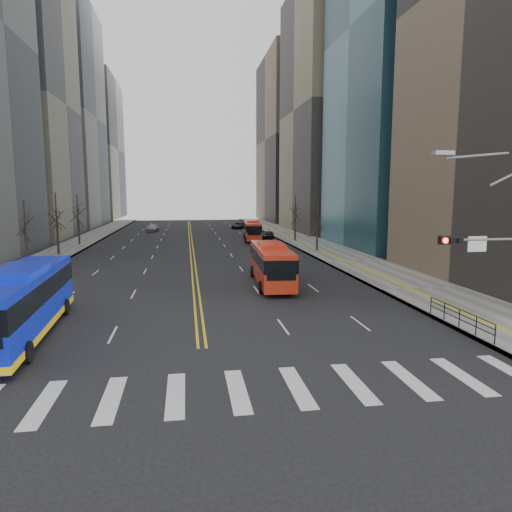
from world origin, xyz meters
TOP-DOWN VIEW (x-y plane):
  - ground at (0.00, 0.00)m, footprint 220.00×220.00m
  - sidewalk_right at (17.50, 45.00)m, footprint 7.00×130.00m
  - sidewalk_left at (-16.50, 45.00)m, footprint 5.00×130.00m
  - crosswalk at (0.00, 0.00)m, footprint 26.70×4.00m
  - centerline at (0.00, 55.00)m, footprint 0.55×100.00m
  - office_towers at (0.12, 68.51)m, footprint 83.00×134.00m
  - signal_mast at (13.77, 2.00)m, footprint 5.37×0.37m
  - pedestrian_railing at (14.30, 6.00)m, footprint 0.06×6.06m
  - street_trees at (-7.18, 34.55)m, footprint 35.20×47.20m
  - blue_bus at (-9.36, 8.38)m, footprint 3.45×13.11m
  - red_bus_near at (6.24, 19.96)m, footprint 3.17×10.97m
  - red_bus_far at (9.68, 54.41)m, footprint 3.31×10.33m
  - car_white at (-12.50, 20.27)m, footprint 1.42×4.03m
  - car_dark_mid at (12.50, 56.06)m, footprint 2.76×4.25m
  - car_silver at (-7.15, 73.69)m, footprint 2.41×4.90m
  - car_dark_far at (10.14, 78.38)m, footprint 3.60×5.28m

SIDE VIEW (x-z plane):
  - ground at x=0.00m, z-range 0.00..0.00m
  - crosswalk at x=0.00m, z-range 0.00..0.01m
  - centerline at x=0.00m, z-range 0.00..0.01m
  - sidewalk_right at x=17.50m, z-range 0.00..0.15m
  - sidewalk_left at x=-16.50m, z-range 0.00..0.15m
  - car_white at x=-12.50m, z-range 0.00..1.33m
  - car_dark_far at x=10.14m, z-range 0.00..1.34m
  - car_dark_mid at x=12.50m, z-range 0.00..1.35m
  - car_silver at x=-7.15m, z-range 0.00..1.37m
  - pedestrian_railing at x=14.30m, z-range 0.31..1.33m
  - red_bus_far at x=9.68m, z-range 0.19..3.44m
  - red_bus_near at x=6.24m, z-range 0.20..3.65m
  - blue_bus at x=-9.36m, z-range 0.09..3.85m
  - signal_mast at x=13.77m, z-range 0.16..9.55m
  - street_trees at x=-7.18m, z-range 1.07..8.67m
  - office_towers at x=0.12m, z-range -5.08..52.92m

